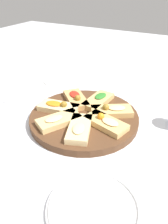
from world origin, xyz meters
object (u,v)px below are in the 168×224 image
object	(u,v)px
serving_board	(84,117)
napkin_stack	(85,79)
plate_right	(21,89)
plate_left	(94,208)

from	to	relation	value
serving_board	napkin_stack	distance (m)	0.37
plate_right	napkin_stack	bearing A→B (deg)	-128.50
serving_board	napkin_stack	size ratio (longest dim) A/B	2.94
serving_board	plate_left	xyz separation A→B (m)	(-0.19, 0.30, -0.00)
plate_left	plate_right	world-z (taller)	same
plate_right	napkin_stack	xyz separation A→B (m)	(-0.20, -0.25, -0.01)
plate_left	napkin_stack	xyz separation A→B (m)	(0.36, -0.62, -0.01)
serving_board	plate_left	world-z (taller)	serving_board
plate_left	napkin_stack	bearing A→B (deg)	-60.35
serving_board	plate_right	size ratio (longest dim) A/B	1.53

